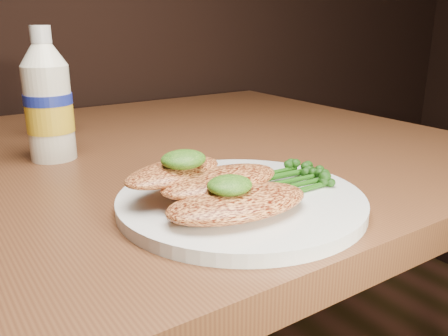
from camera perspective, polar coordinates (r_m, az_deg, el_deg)
plate at (r=0.49m, az=2.06°, el=-4.00°), size 0.26×0.26×0.01m
chicken_front at (r=0.44m, az=1.70°, el=-4.20°), size 0.15×0.09×0.02m
chicken_mid at (r=0.48m, az=-0.39°, el=-1.54°), size 0.14×0.08×0.02m
chicken_back at (r=0.48m, az=-6.10°, el=-0.47°), size 0.13×0.09×0.02m
pesto_front at (r=0.44m, az=0.69°, el=-2.08°), size 0.05×0.05×0.02m
pesto_back at (r=0.47m, az=-4.94°, el=1.05°), size 0.05×0.05×0.02m
broccolini_bundle at (r=0.51m, az=6.88°, el=-1.32°), size 0.14×0.12×0.02m
mayo_bottle at (r=0.69m, az=-20.62°, el=8.32°), size 0.08×0.08×0.18m
pepper_grinder at (r=0.83m, az=-19.46°, el=7.44°), size 0.05×0.05×0.11m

